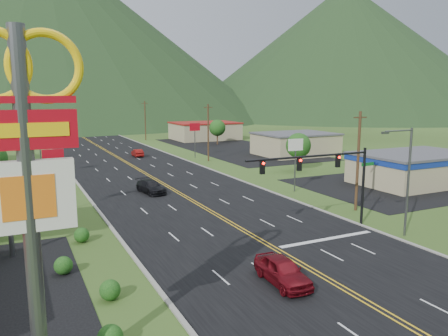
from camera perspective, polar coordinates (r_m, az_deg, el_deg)
name	(u,v)px	position (r m, az deg, el deg)	size (l,w,h in m)	color
ground	(399,322)	(25.65, 21.94, -18.11)	(500.00, 500.00, 0.00)	#2E4317
road	(399,322)	(25.65, 21.94, -18.11)	(20.00, 460.00, 0.04)	black
pylon_sign	(26,161)	(17.05, -24.46, 0.89)	(4.32, 0.60, 14.00)	#59595E
traffic_signal	(328,170)	(37.97, 13.44, -0.23)	(13.10, 0.43, 7.00)	black
streetlight_east	(406,175)	(38.40, 22.66, -0.83)	(3.28, 0.25, 9.00)	#59595E
streetlight_west	(47,131)	(85.32, -22.08, 4.55)	(3.28, 0.25, 9.00)	#59595E
building_east_near	(415,167)	(62.61, 23.71, 0.17)	(15.40, 10.40, 4.10)	tan
building_east_mid	(295,144)	(86.08, 9.29, 3.14)	(14.40, 11.40, 4.30)	tan
building_east_far	(205,131)	(114.66, -2.51, 4.88)	(16.40, 12.40, 4.50)	tan
pole_sign_west_a	(53,163)	(45.49, -21.39, 0.61)	(2.00, 0.18, 6.40)	#59595E
pole_sign_west_b	(40,141)	(67.29, -22.95, 3.22)	(2.00, 0.18, 6.40)	#59595E
pole_sign_east_a	(296,150)	(52.95, 9.33, 2.32)	(2.00, 0.18, 6.40)	#59595E
pole_sign_east_b	(195,131)	(81.07, -3.83, 4.91)	(2.00, 0.18, 6.40)	#59595E
tree_east_a	(298,146)	(67.98, 9.69, 2.91)	(3.84, 3.84, 5.82)	#382314
tree_east_b	(217,128)	(102.80, -0.88, 5.26)	(3.84, 3.84, 5.82)	#382314
utility_pole_a	(358,160)	(45.56, 17.10, 0.95)	(1.60, 0.28, 10.00)	#382314
utility_pole_b	(208,132)	(76.67, -2.08, 4.71)	(1.60, 0.28, 10.00)	#382314
utility_pole_c	(145,120)	(114.32, -10.26, 6.17)	(1.60, 0.28, 10.00)	#382314
utility_pole_d	(113,114)	(153.17, -14.36, 6.85)	(1.60, 0.28, 10.00)	#382314
mountain_n	(44,30)	(237.54, -22.43, 16.35)	(220.00, 220.00, 85.00)	black
mountain_ne	(344,51)	(253.66, 15.39, 14.53)	(180.00, 180.00, 70.00)	black
car_red_near	(282,271)	(27.97, 7.64, -13.22)	(1.95, 4.84, 1.65)	maroon
car_dark_mid	(151,187)	(52.73, -9.54, -2.46)	(2.09, 5.14, 1.49)	black
car_red_far	(137,153)	(84.09, -11.24, 1.93)	(1.48, 4.25, 1.40)	maroon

